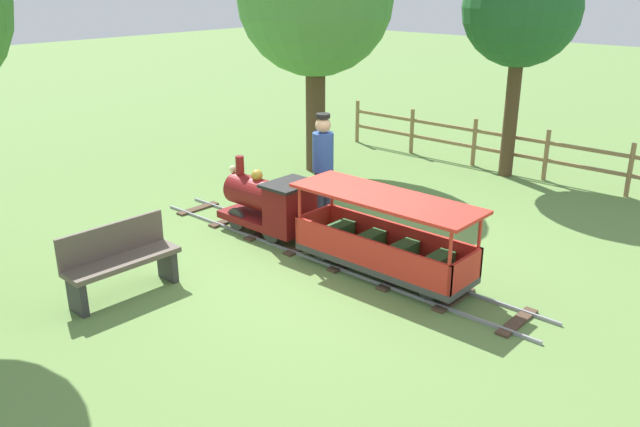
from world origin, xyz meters
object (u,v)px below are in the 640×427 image
conductor_person (323,160)px  park_bench (120,260)px  locomotive (270,203)px  oak_tree_distant (522,9)px  passenger_car (383,243)px

conductor_person → park_bench: bearing=176.2°
locomotive → conductor_person: conductor_person is taller
locomotive → conductor_person: (0.85, -0.23, 0.47)m
conductor_person → oak_tree_distant: size_ratio=0.41×
passenger_car → park_bench: passenger_car is taller
conductor_person → park_bench: conductor_person is taller
locomotive → conductor_person: 1.00m
oak_tree_distant → conductor_person: bearing=167.8°
locomotive → park_bench: size_ratio=1.10×
locomotive → passenger_car: locomotive is taller
conductor_person → oak_tree_distant: (4.03, -0.87, 1.93)m
park_bench → oak_tree_distant: (7.23, -1.08, 2.47)m
passenger_car → conductor_person: conductor_person is taller
passenger_car → park_bench: bearing=140.8°
passenger_car → park_bench: size_ratio=1.79×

